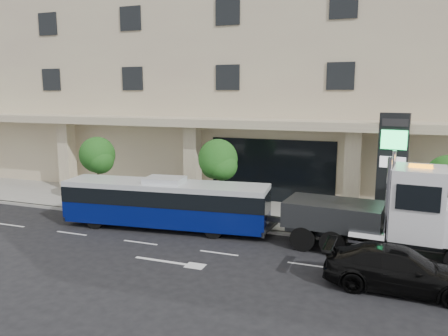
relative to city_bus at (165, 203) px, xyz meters
The scene contains 11 objects.
ground 4.26m from the city_bus, 13.12° to the right, with size 120.00×120.00×0.00m, color black.
sidewalk 5.81m from the city_bus, 46.21° to the left, with size 120.00×6.00×0.15m, color gray.
curb 4.27m from the city_bus, 15.51° to the left, with size 120.00×0.30×0.15m, color gray.
convention_center 17.31m from the city_bus, 74.89° to the left, with size 60.00×17.60×20.00m.
tree_left 6.84m from the city_bus, 156.15° to the left, with size 2.27×2.20×4.22m.
tree_mid 3.80m from the city_bus, 54.04° to the left, with size 2.28×2.20×4.38m.
tree_right 13.81m from the city_bus, 11.27° to the left, with size 2.10×2.00×4.04m.
city_bus is the anchor object (origin of this frame).
tow_truck 11.16m from the city_bus, ahead, with size 9.91×3.15×4.49m.
black_sedan 11.87m from the city_bus, 17.44° to the right, with size 2.17×5.33×1.55m, color black.
signage_pylon 12.05m from the city_bus, 22.66° to the left, with size 1.53×0.76×5.87m.
Camera 1 is at (6.60, -18.75, 7.04)m, focal length 35.00 mm.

